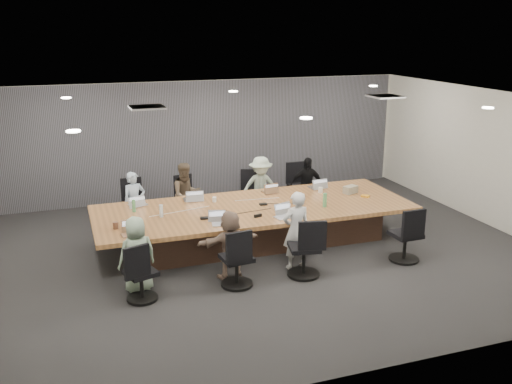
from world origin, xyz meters
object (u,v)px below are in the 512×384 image
object	(u,v)px
chair_1	(183,204)
stapler	(258,216)
chair_7	(405,239)
canvas_bag	(350,190)
laptop_1	(192,199)
snack_packet	(365,196)
laptop_3	(317,187)
laptop_6	(284,217)
bottle_green_left	(134,206)
person_5	(230,244)
conference_table	(254,223)
laptop_0	(138,205)
laptop_5	(221,224)
person_2	(261,188)
laptop_2	(270,192)
mug_brown	(116,225)
chair_5	(237,263)
chair_2	(255,197)
bottle_green_right	(325,200)
person_4	(137,254)
person_0	(135,203)
bottle_clear	(161,211)
laptop_4	(132,234)
person_6	(296,230)
person_1	(186,195)
chair_0	(133,208)
chair_4	(141,277)
chair_6	(304,252)
chair_3	(300,190)

from	to	relation	value
chair_1	stapler	bearing A→B (deg)	97.57
chair_7	canvas_bag	distance (m)	1.93
laptop_1	stapler	distance (m)	1.67
snack_packet	laptop_3	bearing A→B (deg)	122.54
laptop_6	bottle_green_left	xyz separation A→B (m)	(-2.50, 1.21, 0.11)
person_5	stapler	size ratio (longest dim) A/B	7.65
conference_table	laptop_0	xyz separation A→B (m)	(-2.08, 0.80, 0.35)
laptop_0	laptop_6	size ratio (longest dim) A/B	0.96
canvas_bag	laptop_5	bearing A→B (deg)	-162.03
person_2	laptop_2	bearing A→B (deg)	-81.69
laptop_5	mug_brown	distance (m)	1.78
laptop_3	person_5	size ratio (longest dim) A/B	0.30
chair_5	stapler	xyz separation A→B (m)	(0.74, 1.07, 0.37)
chair_1	laptop_1	size ratio (longest dim) A/B	2.15
chair_2	bottle_green_right	distance (m)	2.32
chair_1	person_4	size ratio (longest dim) A/B	0.61
chair_7	person_5	distance (m)	3.15
person_0	stapler	distance (m)	2.77
chair_2	bottle_clear	xyz separation A→B (m)	(-2.39, -1.75, 0.48)
laptop_4	person_6	world-z (taller)	person_6
laptop_4	bottle_green_left	bearing A→B (deg)	75.69
person_0	chair_5	bearing A→B (deg)	-82.33
chair_7	laptop_1	size ratio (longest dim) A/B	2.38
person_0	person_1	bearing A→B (deg)	-13.76
chair_0	chair_4	distance (m)	3.42
conference_table	laptop_6	size ratio (longest dim) A/B	17.84
laptop_4	stapler	distance (m)	2.26
bottle_clear	stapler	bearing A→B (deg)	-19.46
chair_1	laptop_6	world-z (taller)	laptop_6
laptop_0	chair_5	bearing A→B (deg)	101.84
chair_2	person_2	xyz separation A→B (m)	(0.00, -0.35, 0.31)
laptop_2	laptop_3	world-z (taller)	same
laptop_4	person_0	bearing A→B (deg)	76.34
person_6	canvas_bag	size ratio (longest dim) A/B	4.87
laptop_5	person_6	bearing A→B (deg)	-14.34
person_5	person_6	world-z (taller)	person_6
laptop_1	chair_2	bearing A→B (deg)	-146.57
mug_brown	stapler	world-z (taller)	mug_brown
conference_table	bottle_clear	world-z (taller)	bottle_clear
laptop_3	bottle_clear	size ratio (longest dim) A/B	1.53
chair_4	chair_7	distance (m)	4.65
bottle_clear	bottle_green_right	bearing A→B (deg)	-8.01
chair_7	laptop_1	xyz separation A→B (m)	(-3.27, 2.50, 0.33)
chair_6	canvas_bag	size ratio (longest dim) A/B	3.03
person_2	canvas_bag	bearing A→B (deg)	-28.93
conference_table	bottle_green_right	world-z (taller)	bottle_green_right
chair_3	person_6	size ratio (longest dim) A/B	0.64
chair_7	snack_packet	xyz separation A→B (m)	(0.05, 1.54, 0.34)
person_1	laptop_1	size ratio (longest dim) A/B	3.88
laptop_0	bottle_clear	bearing A→B (deg)	95.61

